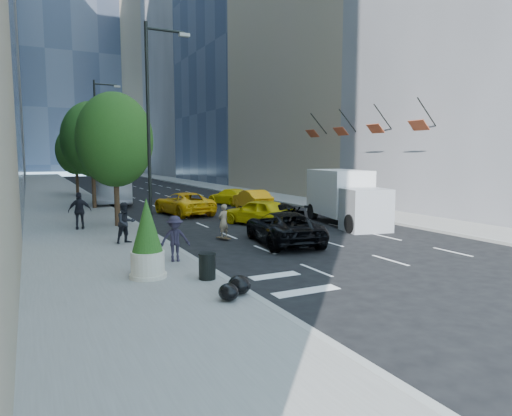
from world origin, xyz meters
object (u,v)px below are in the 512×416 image
skateboarder (223,223)px  black_sedan_mercedes (270,214)px  trash_can (207,267)px  black_sedan_lincoln (283,227)px  box_truck (345,197)px  planter_shrub (147,240)px  city_bus (114,183)px

skateboarder → black_sedan_mercedes: size_ratio=0.36×
skateboarder → trash_can: (-3.40, -6.85, -0.26)m
black_sedan_lincoln → box_truck: size_ratio=0.77×
black_sedan_lincoln → planter_shrub: bearing=37.8°
skateboarder → box_truck: bearing=166.3°
black_sedan_mercedes → planter_shrub: 13.19m
black_sedan_lincoln → city_bus: bearing=-70.6°
city_bus → box_truck: city_bus is taller
skateboarder → black_sedan_lincoln: size_ratio=0.30×
black_sedan_lincoln → box_truck: box_truck is taller
black_sedan_lincoln → box_truck: bearing=-140.6°
black_sedan_mercedes → planter_shrub: size_ratio=1.75×
trash_can → black_sedan_lincoln: bearing=40.8°
box_truck → skateboarder: bearing=-158.7°
skateboarder → box_truck: size_ratio=0.23×
box_truck → trash_can: 14.52m
black_sedan_mercedes → box_truck: bearing=136.9°
skateboarder → box_truck: box_truck is taller
trash_can → planter_shrub: (-1.66, 1.05, 0.83)m
city_bus → black_sedan_mercedes: bearing=-62.6°
black_sedan_mercedes → planter_shrub: bearing=26.2°
trash_can → planter_shrub: planter_shrub is taller
black_sedan_mercedes → trash_can: size_ratio=5.59×
skateboarder → planter_shrub: planter_shrub is taller
city_bus → planter_shrub: size_ratio=4.54×
trash_can → box_truck: bearing=35.0°
black_sedan_mercedes → city_bus: bearing=-89.9°
skateboarder → city_bus: city_bus is taller
city_bus → trash_can: bearing=-84.2°
trash_can → black_sedan_mercedes: bearing=52.6°
skateboarder → city_bus: size_ratio=0.14×
skateboarder → black_sedan_mercedes: (4.40, 3.36, -0.16)m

